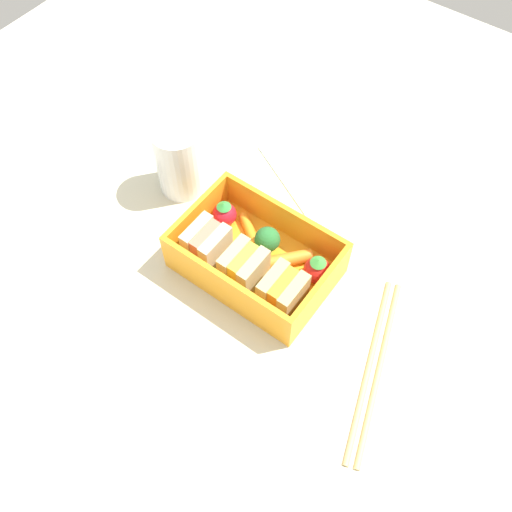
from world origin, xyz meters
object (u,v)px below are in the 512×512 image
strawberry_left (224,214)px  drinking_glass (179,160)px  chopstick_pair (375,367)px  folded_napkin (312,168)px  strawberry_far_left (317,270)px  carrot_stick_left (249,229)px  carrot_stick_far_left (289,259)px  sandwich_center_left (244,267)px  sandwich_center (207,243)px  broccoli_floret (270,242)px  sandwich_left (283,291)px

strawberry_left → drinking_glass: size_ratio=0.37×
chopstick_pair → folded_napkin: size_ratio=1.61×
strawberry_far_left → carrot_stick_left: 10.01cm
carrot_stick_far_left → folded_napkin: size_ratio=0.41×
carrot_stick_far_left → strawberry_left: strawberry_left is taller
drinking_glass → folded_napkin: bearing=-134.5°
carrot_stick_left → chopstick_pair: 21.62cm
sandwich_center_left → chopstick_pair: bearing=179.0°
sandwich_center → strawberry_left: size_ratio=1.31×
strawberry_far_left → drinking_glass: drinking_glass is taller
strawberry_left → folded_napkin: 14.97cm
carrot_stick_far_left → strawberry_left: size_ratio=1.53×
carrot_stick_far_left → strawberry_far_left: bearing=-176.4°
sandwich_center → strawberry_far_left: 12.97cm
sandwich_center → carrot_stick_far_left: 9.69cm
strawberry_far_left → carrot_stick_left: bearing=-3.0°
sandwich_center → chopstick_pair: 23.11cm
sandwich_center → broccoli_floret: (-5.69, -4.53, -0.08)cm
strawberry_left → folded_napkin: bearing=-103.2°
sandwich_center_left → broccoli_floret: bearing=-94.5°
sandwich_center_left → strawberry_far_left: 8.28cm
drinking_glass → strawberry_left: bearing=166.1°
carrot_stick_far_left → drinking_glass: bearing=-7.5°
sandwich_left → broccoli_floret: size_ratio=1.23×
broccoli_floret → drinking_glass: drinking_glass is taller
sandwich_left → sandwich_center: bearing=0.0°
strawberry_far_left → sandwich_center_left: bearing=35.9°
sandwich_center_left → carrot_stick_far_left: size_ratio=0.85×
sandwich_left → folded_napkin: size_ratio=0.35×
broccoli_floret → sandwich_center: bearing=38.5°
carrot_stick_left → broccoli_floret: bearing=166.9°
strawberry_far_left → folded_napkin: size_ratio=0.28×
sandwich_center_left → chopstick_pair: 17.84cm
folded_napkin → sandwich_left: bearing=114.0°
sandwich_left → chopstick_pair: sandwich_left is taller
chopstick_pair → strawberry_left: bearing=-12.1°
sandwich_left → sandwich_center_left: same height
carrot_stick_left → chopstick_pair: size_ratio=0.22×
strawberry_far_left → drinking_glass: (21.92, -2.18, 1.95)cm
sandwich_center → folded_napkin: (-2.10, -19.25, -3.21)cm
chopstick_pair → sandwich_left: bearing=-1.4°
strawberry_far_left → drinking_glass: size_ratio=0.38×
chopstick_pair → drinking_glass: (32.80, -7.33, 4.48)cm
drinking_glass → carrot_stick_far_left: bearing=172.5°
broccoli_floret → chopstick_pair: (-17.21, 4.84, -2.98)cm
sandwich_left → drinking_glass: (20.56, -7.03, 1.42)cm
sandwich_left → folded_napkin: (8.57, -19.25, -3.21)cm
chopstick_pair → drinking_glass: size_ratio=2.19×
sandwich_center → chopstick_pair: sandwich_center is taller
sandwich_center_left → sandwich_center: (5.33, 0.00, 0.00)cm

